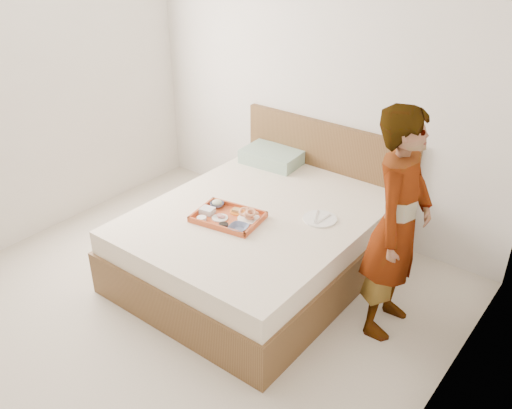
{
  "coord_description": "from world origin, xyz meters",
  "views": [
    {
      "loc": [
        2.33,
        -1.86,
        2.57
      ],
      "look_at": [
        0.19,
        0.9,
        0.65
      ],
      "focal_mm": 38.37,
      "sensor_mm": 36.0,
      "label": 1
    }
  ],
  "objects_px": {
    "tray": "(228,217)",
    "dinner_plate": "(320,219)",
    "person": "(398,225)",
    "bed": "(259,241)"
  },
  "relations": [
    {
      "from": "bed",
      "to": "tray",
      "type": "xyz_separation_m",
      "value": [
        -0.11,
        -0.24,
        0.29
      ]
    },
    {
      "from": "person",
      "to": "tray",
      "type": "bearing_deg",
      "value": 98.11
    },
    {
      "from": "person",
      "to": "bed",
      "type": "bearing_deg",
      "value": 87.14
    },
    {
      "from": "tray",
      "to": "person",
      "type": "relative_size",
      "value": 0.31
    },
    {
      "from": "tray",
      "to": "dinner_plate",
      "type": "bearing_deg",
      "value": 28.25
    },
    {
      "from": "bed",
      "to": "dinner_plate",
      "type": "bearing_deg",
      "value": 22.62
    },
    {
      "from": "tray",
      "to": "dinner_plate",
      "type": "xyz_separation_m",
      "value": [
        0.54,
        0.41,
        -0.02
      ]
    },
    {
      "from": "dinner_plate",
      "to": "person",
      "type": "xyz_separation_m",
      "value": [
        0.65,
        -0.15,
        0.26
      ]
    },
    {
      "from": "bed",
      "to": "tray",
      "type": "bearing_deg",
      "value": -114.29
    },
    {
      "from": "bed",
      "to": "tray",
      "type": "height_order",
      "value": "tray"
    }
  ]
}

